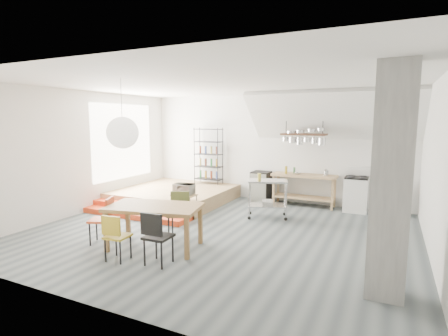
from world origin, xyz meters
The scene contains 26 objects.
floor centered at (0.00, 0.00, 0.00)m, with size 8.00×8.00×0.00m, color #4C5558.
wall_back centered at (0.00, 3.50, 1.60)m, with size 8.00×0.04×3.20m, color silver.
wall_left centered at (-4.00, 0.00, 1.60)m, with size 0.04×7.00×3.20m, color silver.
wall_right centered at (4.00, 0.00, 1.60)m, with size 0.04×7.00×3.20m, color silver.
ceiling centered at (0.00, 0.00, 3.20)m, with size 8.00×7.00×0.02m, color white.
slope_ceiling centered at (1.80, 2.90, 2.55)m, with size 4.40×1.80×0.15m, color white.
window_pane centered at (-3.98, 1.50, 1.80)m, with size 0.02×2.50×2.20m, color white.
platform centered at (-2.50, 2.00, 0.20)m, with size 3.00×3.00×0.40m, color #9F784F.
step_lower centered at (-2.50, 0.05, 0.07)m, with size 3.00×0.35×0.13m, color #E9431B.
step_upper centered at (-2.50, 0.40, 0.13)m, with size 3.00×0.35×0.27m, color #E9431B.
concrete_column centered at (3.30, -1.50, 1.60)m, with size 0.50×0.50×3.20m, color gray.
kitchen_counter centered at (1.10, 3.15, 0.63)m, with size 1.80×0.60×0.91m.
stove centered at (2.50, 3.16, 0.48)m, with size 0.60×0.60×1.18m.
pot_rack centered at (1.13, 2.92, 1.98)m, with size 1.20×0.50×1.43m.
wire_shelving centered at (-2.00, 3.20, 1.33)m, with size 0.88×0.38×1.80m.
microwave_shelf centered at (-1.40, 0.75, 0.55)m, with size 0.60×0.40×0.16m.
paper_lantern centered at (-1.30, -1.52, 2.20)m, with size 0.60×0.60×0.60m, color white.
dining_table centered at (-0.72, -1.38, 0.74)m, with size 1.92×1.34×0.83m.
chair_mustard centered at (-0.92, -2.23, 0.50)m, with size 0.42×0.42×0.83m.
chair_black centered at (-0.19, -2.06, 0.56)m, with size 0.44×0.44×0.93m.
chair_olive centered at (-0.69, -0.57, 0.55)m, with size 0.55×0.55×0.93m.
chair_red centered at (-1.76, -1.61, 0.55)m, with size 0.56×0.56×0.92m.
rolling_cart centered at (0.56, 1.54, 0.62)m, with size 1.08×0.82×0.96m.
mini_fridge centered at (-0.21, 3.20, 0.45)m, with size 0.53×0.53×0.90m, color black.
microwave centered at (-1.40, 0.75, 0.70)m, with size 0.50×0.34×0.28m, color beige.
bowl centered at (0.92, 3.10, 0.93)m, with size 0.19×0.19×0.05m, color silver.
Camera 1 is at (3.27, -6.64, 2.43)m, focal length 28.00 mm.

